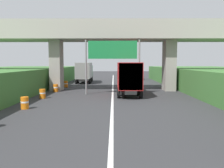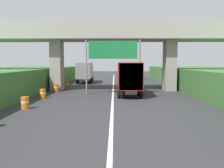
# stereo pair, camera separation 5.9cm
# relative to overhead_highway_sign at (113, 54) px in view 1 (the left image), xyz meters

# --- Properties ---
(lane_centre_stripe) EXTENTS (0.20, 88.69, 0.01)m
(lane_centre_stripe) POSITION_rel_overhead_highway_sign_xyz_m (0.00, -2.23, -4.36)
(lane_centre_stripe) COLOR white
(lane_centre_stripe) RESTS_ON ground
(overpass_bridge) EXTENTS (40.00, 4.80, 8.34)m
(overpass_bridge) POSITION_rel_overhead_highway_sign_xyz_m (0.00, 3.86, 2.00)
(overpass_bridge) COLOR #9E998E
(overpass_bridge) RESTS_ON ground
(overhead_highway_sign) EXTENTS (5.88, 0.18, 5.84)m
(overhead_highway_sign) POSITION_rel_overhead_highway_sign_xyz_m (0.00, 0.00, 0.00)
(overhead_highway_sign) COLOR slate
(overhead_highway_sign) RESTS_ON ground
(truck_green) EXTENTS (2.44, 7.30, 3.44)m
(truck_green) POSITION_rel_overhead_highway_sign_xyz_m (-4.86, 15.31, -2.43)
(truck_green) COLOR black
(truck_green) RESTS_ON ground
(truck_red) EXTENTS (2.44, 7.30, 3.44)m
(truck_red) POSITION_rel_overhead_highway_sign_xyz_m (1.68, -0.44, -2.43)
(truck_red) COLOR black
(truck_red) RESTS_ON ground
(car_blue) EXTENTS (1.86, 4.10, 1.72)m
(car_blue) POSITION_rel_overhead_highway_sign_xyz_m (5.06, 24.11, -3.50)
(car_blue) COLOR #233D9E
(car_blue) RESTS_ON ground
(construction_barrel_2) EXTENTS (0.57, 0.57, 0.90)m
(construction_barrel_2) POSITION_rel_overhead_highway_sign_xyz_m (-6.46, -8.24, -3.90)
(construction_barrel_2) COLOR orange
(construction_barrel_2) RESTS_ON ground
(construction_barrel_3) EXTENTS (0.57, 0.57, 0.90)m
(construction_barrel_3) POSITION_rel_overhead_highway_sign_xyz_m (-6.71, -2.97, -3.90)
(construction_barrel_3) COLOR orange
(construction_barrel_3) RESTS_ON ground
(construction_barrel_4) EXTENTS (0.57, 0.57, 0.90)m
(construction_barrel_4) POSITION_rel_overhead_highway_sign_xyz_m (-6.71, 2.29, -3.90)
(construction_barrel_4) COLOR orange
(construction_barrel_4) RESTS_ON ground
(construction_barrel_5) EXTENTS (0.57, 0.57, 0.90)m
(construction_barrel_5) POSITION_rel_overhead_highway_sign_xyz_m (-6.58, 7.56, -3.90)
(construction_barrel_5) COLOR orange
(construction_barrel_5) RESTS_ON ground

